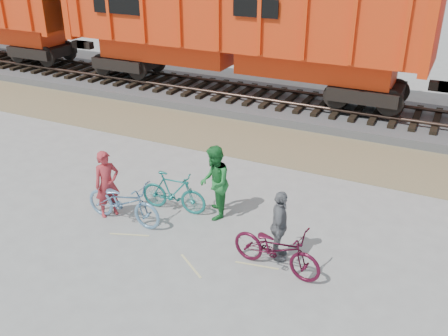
{
  "coord_description": "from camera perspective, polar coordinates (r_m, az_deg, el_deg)",
  "views": [
    {
      "loc": [
        5.02,
        -8.34,
        6.18
      ],
      "look_at": [
        0.24,
        1.5,
        0.93
      ],
      "focal_mm": 40.0,
      "sensor_mm": 36.0,
      "label": 1
    }
  ],
  "objects": [
    {
      "name": "bicycle_blue",
      "position": [
        11.72,
        -11.44,
        -3.79
      ],
      "size": [
        2.0,
        0.72,
        1.04
      ],
      "primitive_type": "imported",
      "rotation": [
        0.0,
        0.0,
        1.56
      ],
      "color": "#6794BA",
      "rests_on": "ground"
    },
    {
      "name": "hopper_car_center",
      "position": [
        19.32,
        1.42,
        16.18
      ],
      "size": [
        14.0,
        3.13,
        4.65
      ],
      "color": "black",
      "rests_on": "track"
    },
    {
      "name": "person_man",
      "position": [
        11.53,
        -1.11,
        -1.69
      ],
      "size": [
        0.97,
        1.06,
        1.78
      ],
      "primitive_type": "imported",
      "rotation": [
        0.0,
        0.0,
        -1.14
      ],
      "color": "#237C34",
      "rests_on": "ground"
    },
    {
      "name": "bicycle_maroon",
      "position": [
        10.0,
        6.01,
        -9.13
      ],
      "size": [
        1.99,
        0.92,
        1.01
      ],
      "primitive_type": "imported",
      "rotation": [
        0.0,
        0.0,
        1.43
      ],
      "color": "#490D23",
      "rests_on": "ground"
    },
    {
      "name": "person_woman",
      "position": [
        10.19,
        6.34,
        -6.59
      ],
      "size": [
        0.62,
        0.97,
        1.54
      ],
      "primitive_type": "imported",
      "rotation": [
        0.0,
        0.0,
        1.86
      ],
      "color": "slate",
      "rests_on": "ground"
    },
    {
      "name": "ground",
      "position": [
        11.53,
        -4.35,
        -6.85
      ],
      "size": [
        120.0,
        120.0,
        0.0
      ],
      "primitive_type": "plane",
      "color": "#9E9E99",
      "rests_on": "ground"
    },
    {
      "name": "bicycle_teal",
      "position": [
        11.99,
        -5.8,
        -2.76
      ],
      "size": [
        1.71,
        0.62,
        1.0
      ],
      "primitive_type": "imported",
      "rotation": [
        0.0,
        0.0,
        1.66
      ],
      "color": "#1C7670",
      "rests_on": "ground"
    },
    {
      "name": "track",
      "position": [
        18.93,
        9.39,
        7.76
      ],
      "size": [
        120.0,
        2.6,
        0.24
      ],
      "color": "black",
      "rests_on": "ballast_bed"
    },
    {
      "name": "person_solo",
      "position": [
        11.93,
        -13.21,
        -1.81
      ],
      "size": [
        0.65,
        0.71,
        1.63
      ],
      "primitive_type": "imported",
      "rotation": [
        0.0,
        0.0,
        1.0
      ],
      "color": "#AB2D33",
      "rests_on": "ground"
    },
    {
      "name": "ballast_bed",
      "position": [
        19.03,
        9.32,
        6.83
      ],
      "size": [
        120.0,
        4.0,
        0.3
      ],
      "primitive_type": "cube",
      "color": "slate",
      "rests_on": "ground"
    },
    {
      "name": "gravel_strip",
      "position": [
        15.96,
        5.52,
        2.78
      ],
      "size": [
        120.0,
        3.0,
        0.02
      ],
      "primitive_type": "cube",
      "color": "#8D7D57",
      "rests_on": "ground"
    }
  ]
}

